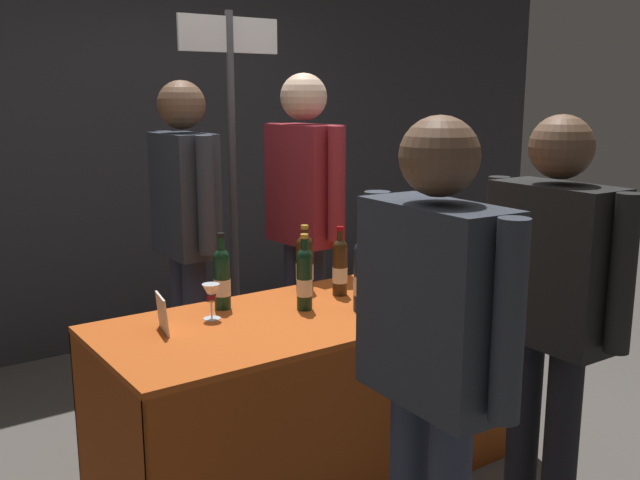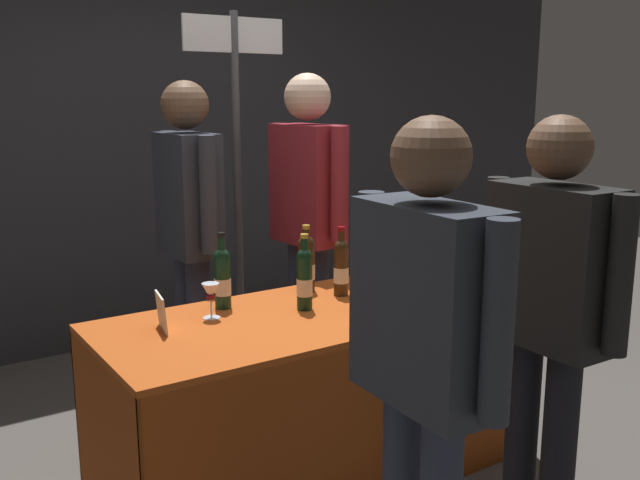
% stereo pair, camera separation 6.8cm
% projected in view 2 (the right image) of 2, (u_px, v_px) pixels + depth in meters
% --- Properties ---
extents(ground_plane, '(12.00, 12.00, 0.00)m').
position_uv_depth(ground_plane, '(320.00, 472.00, 3.13)').
color(ground_plane, '#514C47').
extents(back_partition, '(7.73, 0.12, 2.57)m').
position_uv_depth(back_partition, '(136.00, 149.00, 4.64)').
color(back_partition, '#2D2D33').
rests_on(back_partition, ground_plane).
extents(tasting_table, '(1.87, 0.77, 0.75)m').
position_uv_depth(tasting_table, '(320.00, 359.00, 3.02)').
color(tasting_table, '#B74C19').
rests_on(tasting_table, ground_plane).
extents(featured_wine_bottle, '(0.07, 0.07, 0.31)m').
position_uv_depth(featured_wine_bottle, '(341.00, 266.00, 3.16)').
color(featured_wine_bottle, '#38230F').
rests_on(featured_wine_bottle, tasting_table).
extents(display_bottle_0, '(0.08, 0.08, 0.31)m').
position_uv_depth(display_bottle_0, '(306.00, 263.00, 3.23)').
color(display_bottle_0, '#38230F').
rests_on(display_bottle_0, tasting_table).
extents(display_bottle_1, '(0.08, 0.08, 0.34)m').
position_uv_depth(display_bottle_1, '(394.00, 247.00, 3.49)').
color(display_bottle_1, '#192333').
rests_on(display_bottle_1, tasting_table).
extents(display_bottle_2, '(0.08, 0.08, 0.34)m').
position_uv_depth(display_bottle_2, '(425.00, 251.00, 3.42)').
color(display_bottle_2, '#38230F').
rests_on(display_bottle_2, tasting_table).
extents(display_bottle_3, '(0.07, 0.07, 0.33)m').
position_uv_depth(display_bottle_3, '(223.00, 277.00, 2.97)').
color(display_bottle_3, black).
rests_on(display_bottle_3, tasting_table).
extents(display_bottle_4, '(0.07, 0.07, 0.33)m').
position_uv_depth(display_bottle_4, '(381.00, 251.00, 3.42)').
color(display_bottle_4, black).
rests_on(display_bottle_4, tasting_table).
extents(display_bottle_5, '(0.08, 0.08, 0.35)m').
position_uv_depth(display_bottle_5, '(363.00, 275.00, 2.93)').
color(display_bottle_5, '#192333').
rests_on(display_bottle_5, tasting_table).
extents(display_bottle_6, '(0.07, 0.07, 0.32)m').
position_uv_depth(display_bottle_6, '(305.00, 278.00, 2.95)').
color(display_bottle_6, black).
rests_on(display_bottle_6, tasting_table).
extents(wine_glass_near_vendor, '(0.07, 0.07, 0.15)m').
position_uv_depth(wine_glass_near_vendor, '(211.00, 293.00, 2.84)').
color(wine_glass_near_vendor, silver).
rests_on(wine_glass_near_vendor, tasting_table).
extents(wine_glass_mid, '(0.08, 0.08, 0.13)m').
position_uv_depth(wine_glass_mid, '(451.00, 272.00, 3.24)').
color(wine_glass_mid, silver).
rests_on(wine_glass_mid, tasting_table).
extents(flower_vase, '(0.08, 0.08, 0.39)m').
position_uv_depth(flower_vase, '(421.00, 268.00, 3.19)').
color(flower_vase, silver).
rests_on(flower_vase, tasting_table).
extents(brochure_stand, '(0.05, 0.16, 0.14)m').
position_uv_depth(brochure_stand, '(161.00, 312.00, 2.70)').
color(brochure_stand, silver).
rests_on(brochure_stand, tasting_table).
extents(vendor_presenter, '(0.23, 0.56, 1.71)m').
position_uv_depth(vendor_presenter, '(189.00, 220.00, 3.52)').
color(vendor_presenter, '#2D3347').
rests_on(vendor_presenter, ground_plane).
extents(vendor_assistant, '(0.24, 0.58, 1.75)m').
position_uv_depth(vendor_assistant, '(308.00, 208.00, 3.70)').
color(vendor_assistant, '#2D3347').
rests_on(vendor_assistant, ground_plane).
extents(taster_foreground_right, '(0.22, 0.61, 1.58)m').
position_uv_depth(taster_foreground_right, '(549.00, 300.00, 2.43)').
color(taster_foreground_right, black).
rests_on(taster_foreground_right, ground_plane).
extents(taster_foreground_left, '(0.23, 0.62, 1.59)m').
position_uv_depth(taster_foreground_left, '(425.00, 345.00, 1.97)').
color(taster_foreground_left, '#2D3347').
rests_on(taster_foreground_left, ground_plane).
extents(booth_signpost, '(0.58, 0.04, 2.07)m').
position_uv_depth(booth_signpost, '(237.00, 156.00, 3.84)').
color(booth_signpost, '#47474C').
rests_on(booth_signpost, ground_plane).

